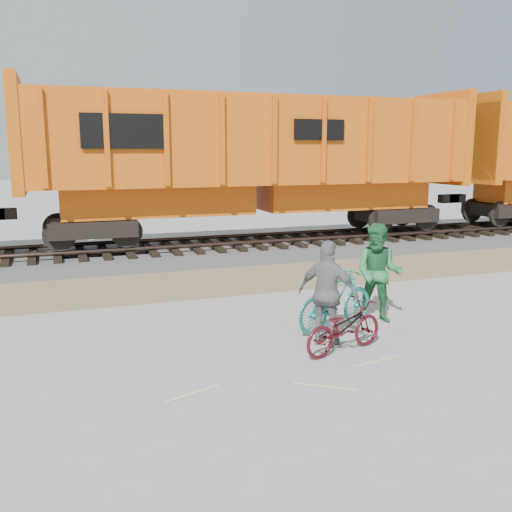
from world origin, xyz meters
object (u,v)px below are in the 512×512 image
(hopper_car_center, at_px, (256,158))
(person_woman, at_px, (328,294))
(bicycle_teal, at_px, (336,300))
(person_man, at_px, (378,273))
(bicycle_maroon, at_px, (344,327))

(hopper_car_center, height_order, person_woman, hopper_car_center)
(bicycle_teal, bearing_deg, person_man, -97.11)
(bicycle_teal, height_order, person_woman, person_woman)
(bicycle_maroon, height_order, person_woman, person_woman)
(person_man, bearing_deg, person_woman, -107.95)
(bicycle_maroon, bearing_deg, bicycle_teal, -37.91)
(person_woman, bearing_deg, bicycle_teal, -78.10)
(hopper_car_center, xyz_separation_m, person_man, (-0.27, -7.71, -2.06))
(person_man, bearing_deg, bicycle_teal, -127.57)
(hopper_car_center, relative_size, person_man, 7.37)
(bicycle_maroon, height_order, person_man, person_man)
(bicycle_teal, distance_m, person_woman, 0.97)
(bicycle_teal, bearing_deg, person_woman, 124.76)
(bicycle_maroon, relative_size, person_woman, 0.89)
(person_man, height_order, person_woman, person_man)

